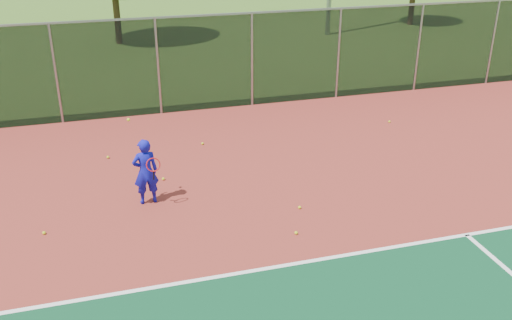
{
  "coord_description": "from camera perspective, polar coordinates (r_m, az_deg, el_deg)",
  "views": [
    {
      "loc": [
        -4.8,
        -5.3,
        6.18
      ],
      "look_at": [
        -1.86,
        5.0,
        1.3
      ],
      "focal_mm": 40.0,
      "sensor_mm": 36.0,
      "label": 1
    }
  ],
  "objects": [
    {
      "name": "court_apron",
      "position": [
        10.7,
        14.44,
        -11.64
      ],
      "size": [
        30.0,
        20.0,
        0.02
      ],
      "primitive_type": "cube",
      "color": "maroon",
      "rests_on": "ground"
    },
    {
      "name": "fence_back",
      "position": [
        18.54,
        -0.41,
        10.07
      ],
      "size": [
        30.0,
        0.06,
        3.03
      ],
      "color": "black",
      "rests_on": "court_apron"
    },
    {
      "name": "practice_ball_4",
      "position": [
        15.86,
        -5.37,
        1.65
      ],
      "size": [
        0.07,
        0.07,
        0.07
      ],
      "primitive_type": "sphere",
      "color": "#C4D318",
      "rests_on": "court_apron"
    },
    {
      "name": "practice_ball_7",
      "position": [
        12.58,
        4.38,
        -4.74
      ],
      "size": [
        0.07,
        0.07,
        0.07
      ],
      "primitive_type": "sphere",
      "color": "#C4D318",
      "rests_on": "court_apron"
    },
    {
      "name": "practice_ball_5",
      "position": [
        13.96,
        -9.26,
        -1.88
      ],
      "size": [
        0.07,
        0.07,
        0.07
      ],
      "primitive_type": "sphere",
      "color": "#C4D318",
      "rests_on": "court_apron"
    },
    {
      "name": "practice_ball_0",
      "position": [
        11.66,
        4.04,
        -7.28
      ],
      "size": [
        0.07,
        0.07,
        0.07
      ],
      "primitive_type": "sphere",
      "color": "#C4D318",
      "rests_on": "court_apron"
    },
    {
      "name": "practice_ball_2",
      "position": [
        12.4,
        -20.44,
        -6.84
      ],
      "size": [
        0.07,
        0.07,
        0.07
      ],
      "primitive_type": "sphere",
      "color": "#C4D318",
      "rests_on": "court_apron"
    },
    {
      "name": "practice_ball_3",
      "position": [
        15.44,
        -14.59,
        0.28
      ],
      "size": [
        0.07,
        0.07,
        0.07
      ],
      "primitive_type": "sphere",
      "color": "#C4D318",
      "rests_on": "court_apron"
    },
    {
      "name": "practice_ball_6",
      "position": [
        17.86,
        13.2,
        3.76
      ],
      "size": [
        0.07,
        0.07,
        0.07
      ],
      "primitive_type": "sphere",
      "color": "#C4D318",
      "rests_on": "court_apron"
    },
    {
      "name": "tennis_player",
      "position": [
        12.71,
        -10.99,
        -1.13
      ],
      "size": [
        0.6,
        0.62,
        1.99
      ],
      "color": "#1112A5",
      "rests_on": "court_apron"
    }
  ]
}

